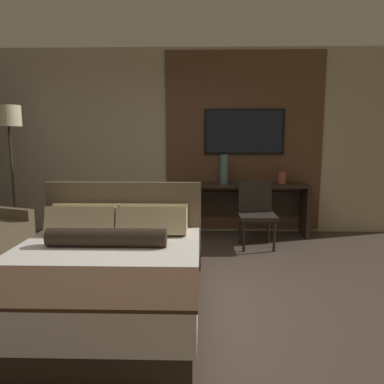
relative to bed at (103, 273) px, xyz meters
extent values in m
plane|color=#4C3D33|center=(0.41, 0.11, -0.31)|extent=(16.00, 16.00, 0.00)
cube|color=#BCAD8E|center=(0.41, 2.71, 1.09)|extent=(7.20, 0.06, 2.80)
cube|color=brown|center=(1.50, 2.66, 1.09)|extent=(2.38, 0.03, 2.70)
cube|color=#33281E|center=(0.00, -0.12, -0.20)|extent=(1.63, 1.95, 0.22)
cube|color=silver|center=(0.00, -0.12, 0.05)|extent=(1.68, 2.01, 0.28)
cube|color=#422D1E|center=(0.00, -0.78, 0.21)|extent=(1.69, 0.70, 0.02)
cube|color=brown|center=(0.00, 0.92, 0.19)|extent=(1.71, 0.08, 1.00)
cube|color=#C6B284|center=(-0.36, 0.78, 0.33)|extent=(0.70, 0.23, 0.31)
cube|color=#C6B284|center=(0.36, 0.78, 0.33)|extent=(0.70, 0.23, 0.31)
cube|color=#C6B284|center=(-0.36, 0.57, 0.33)|extent=(0.70, 0.25, 0.32)
cube|color=#C6B284|center=(0.36, 0.57, 0.33)|extent=(0.70, 0.25, 0.32)
cylinder|color=#2D2319|center=(0.00, 0.16, 0.28)|extent=(1.09, 0.17, 0.17)
cube|color=#2D2319|center=(1.50, 2.41, 0.46)|extent=(1.88, 0.46, 0.03)
cube|color=#2D2319|center=(0.59, 2.41, 0.07)|extent=(0.06, 0.41, 0.75)
cube|color=#2D2319|center=(2.41, 2.41, 0.07)|extent=(0.06, 0.41, 0.75)
cube|color=#2D2319|center=(1.50, 2.62, 0.14)|extent=(1.76, 0.02, 0.38)
cube|color=black|center=(1.50, 2.63, 1.25)|extent=(1.21, 0.04, 0.68)
cube|color=black|center=(1.50, 2.61, 1.25)|extent=(1.14, 0.01, 0.63)
cube|color=#28231E|center=(1.61, 1.80, 0.12)|extent=(0.51, 0.48, 0.05)
cube|color=#28231E|center=(1.60, 2.01, 0.36)|extent=(0.46, 0.12, 0.42)
cylinder|color=black|center=(1.42, 1.61, -0.11)|extent=(0.04, 0.04, 0.41)
cylinder|color=black|center=(1.81, 1.62, -0.11)|extent=(0.04, 0.04, 0.41)
cylinder|color=black|center=(1.40, 1.99, -0.11)|extent=(0.04, 0.04, 0.41)
cylinder|color=black|center=(1.80, 2.00, -0.11)|extent=(0.04, 0.04, 0.41)
cube|color=brown|center=(-1.65, 1.54, -0.02)|extent=(0.80, 0.37, 0.58)
cylinder|color=#282623|center=(-1.76, 1.95, -0.29)|extent=(0.28, 0.28, 0.03)
cylinder|color=#332D28|center=(-1.76, 1.95, 0.52)|extent=(0.03, 0.03, 1.66)
cylinder|color=beige|center=(-1.76, 1.95, 1.45)|extent=(0.34, 0.34, 0.28)
cylinder|color=#4C706B|center=(1.19, 2.39, 0.70)|extent=(0.12, 0.12, 0.43)
cylinder|color=#B2563D|center=(2.06, 2.47, 0.57)|extent=(0.12, 0.12, 0.18)
cube|color=#332D28|center=(1.42, 2.48, 0.49)|extent=(0.24, 0.17, 0.03)
camera|label=1|loc=(0.87, -3.12, 1.21)|focal=35.00mm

